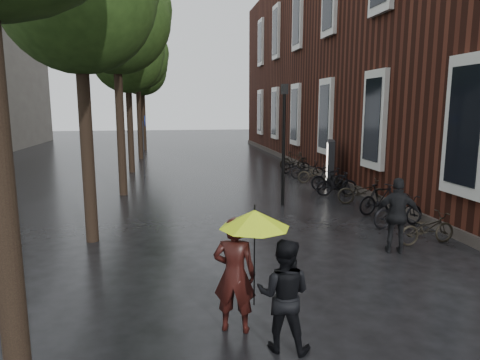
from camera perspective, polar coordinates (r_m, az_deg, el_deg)
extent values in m
cube|color=#38160F|center=(27.01, 18.93, 14.63)|extent=(10.00, 33.00, 12.00)
cube|color=silver|center=(12.34, 28.15, 6.35)|extent=(0.25, 1.60, 3.60)
cube|color=black|center=(12.28, 27.77, 6.37)|extent=(0.10, 1.20, 3.00)
cube|color=silver|center=(16.59, 17.59, 7.65)|extent=(0.25, 1.60, 3.60)
cube|color=black|center=(16.55, 17.28, 7.66)|extent=(0.10, 1.20, 3.00)
cube|color=silver|center=(21.17, 11.43, 8.29)|extent=(0.25, 1.60, 3.60)
cube|color=black|center=(21.14, 11.17, 8.29)|extent=(0.10, 1.20, 3.00)
cube|color=silver|center=(25.91, 7.48, 8.65)|extent=(0.25, 1.60, 3.60)
cube|color=black|center=(25.88, 7.26, 8.65)|extent=(0.10, 1.20, 3.00)
cube|color=silver|center=(26.38, 7.76, 20.68)|extent=(0.25, 1.60, 3.60)
cube|color=black|center=(26.35, 7.54, 20.69)|extent=(0.10, 1.20, 3.00)
cube|color=silver|center=(30.73, 4.75, 8.87)|extent=(0.25, 1.60, 3.60)
cube|color=black|center=(30.70, 4.57, 8.87)|extent=(0.10, 1.20, 3.00)
cube|color=silver|center=(31.13, 4.91, 19.05)|extent=(0.25, 1.60, 3.60)
cube|color=black|center=(31.10, 4.72, 19.06)|extent=(0.10, 1.20, 3.00)
cube|color=silver|center=(35.60, 2.77, 9.02)|extent=(0.25, 1.60, 3.60)
cube|color=black|center=(35.58, 2.61, 9.02)|extent=(0.10, 1.20, 3.00)
cube|color=silver|center=(35.94, 2.85, 17.82)|extent=(0.25, 1.60, 3.60)
cube|color=black|center=(35.92, 2.68, 17.83)|extent=(0.10, 1.20, 3.00)
cube|color=#3F3833|center=(25.22, 8.32, 2.10)|extent=(0.40, 33.00, 0.30)
cylinder|color=black|center=(5.77, -29.09, -3.09)|extent=(0.32, 0.32, 4.68)
cylinder|color=black|center=(11.55, -19.66, 3.06)|extent=(0.32, 0.32, 4.51)
cylinder|color=black|center=(17.43, -15.61, 6.10)|extent=(0.32, 0.32, 4.95)
cylinder|color=black|center=(23.42, -14.41, 6.35)|extent=(0.32, 0.32, 4.40)
cylinder|color=black|center=(29.38, -13.25, 7.42)|extent=(0.32, 0.32, 4.79)
cylinder|color=black|center=(35.37, -12.70, 7.63)|extent=(0.32, 0.32, 4.57)
imported|color=black|center=(6.79, -0.73, -12.50)|extent=(0.78, 0.63, 1.85)
imported|color=black|center=(6.38, 5.85, -14.98)|extent=(0.99, 0.90, 1.66)
cylinder|color=black|center=(6.48, 1.92, -10.96)|extent=(0.02, 0.02, 1.35)
cone|color=#D5FD1A|center=(6.27, 1.95, -5.21)|extent=(1.06, 1.06, 0.27)
cylinder|color=black|center=(6.23, 1.96, -3.65)|extent=(0.02, 0.02, 0.08)
imported|color=black|center=(10.92, 20.26, -4.49)|extent=(1.16, 0.82, 1.83)
imported|color=black|center=(11.99, 23.67, -5.92)|extent=(1.64, 0.73, 0.84)
imported|color=black|center=(13.34, 20.35, -3.95)|extent=(1.87, 1.01, 0.93)
imported|color=black|center=(14.69, 18.23, -2.42)|extent=(1.76, 0.85, 1.02)
imported|color=black|center=(16.00, 16.02, -1.49)|extent=(1.87, 1.02, 0.93)
imported|color=black|center=(17.24, 12.78, -0.46)|extent=(1.66, 0.57, 0.98)
imported|color=black|center=(18.41, 11.84, 0.22)|extent=(1.65, 0.51, 0.98)
imported|color=black|center=(19.99, 10.01, 0.85)|extent=(1.68, 0.70, 0.86)
imported|color=black|center=(21.23, 8.95, 1.40)|extent=(1.68, 0.70, 0.86)
imported|color=black|center=(22.73, 7.40, 1.99)|extent=(1.71, 0.80, 0.86)
imported|color=black|center=(23.97, 7.24, 2.58)|extent=(1.70, 0.53, 1.01)
cube|color=black|center=(19.13, 11.97, 2.16)|extent=(0.28, 1.35, 2.03)
cube|color=white|center=(19.07, 11.56, 2.30)|extent=(0.04, 1.13, 1.66)
cylinder|color=black|center=(15.14, 5.83, 4.05)|extent=(0.12, 0.12, 3.98)
cube|color=black|center=(15.08, 5.97, 11.96)|extent=(0.22, 0.22, 0.35)
sphere|color=#FFE5B2|center=(15.08, 5.97, 11.96)|extent=(0.18, 0.18, 0.18)
cylinder|color=#262628|center=(21.91, -12.72, 4.04)|extent=(0.07, 0.07, 2.76)
cylinder|color=navy|center=(21.81, -12.56, 7.66)|extent=(0.03, 0.55, 0.55)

